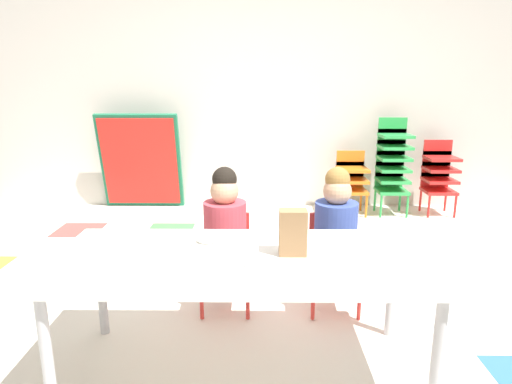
% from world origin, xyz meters
% --- Properties ---
extents(ground_plane, '(6.28, 4.67, 0.02)m').
position_xyz_m(ground_plane, '(-0.00, 0.00, -0.01)').
color(ground_plane, silver).
extents(back_wall, '(6.28, 0.10, 2.47)m').
position_xyz_m(back_wall, '(0.00, 2.33, 1.23)').
color(back_wall, beige).
rests_on(back_wall, ground_plane).
extents(craft_table, '(1.80, 0.78, 0.61)m').
position_xyz_m(craft_table, '(-0.10, -0.81, 0.56)').
color(craft_table, white).
rests_on(craft_table, ground_plane).
extents(seated_child_near_camera, '(0.32, 0.31, 0.92)m').
position_xyz_m(seated_child_near_camera, '(-0.23, -0.19, 0.55)').
color(seated_child_near_camera, red).
rests_on(seated_child_near_camera, ground_plane).
extents(seated_child_middle_seat, '(0.32, 0.32, 0.92)m').
position_xyz_m(seated_child_middle_seat, '(0.44, -0.19, 0.55)').
color(seated_child_middle_seat, red).
rests_on(seated_child_middle_seat, ground_plane).
extents(kid_chair_orange_stack, '(0.32, 0.30, 0.68)m').
position_xyz_m(kid_chair_orange_stack, '(0.97, 1.96, 0.40)').
color(kid_chair_orange_stack, orange).
rests_on(kid_chair_orange_stack, ground_plane).
extents(kid_chair_green_stack, '(0.32, 0.30, 1.04)m').
position_xyz_m(kid_chair_green_stack, '(1.41, 1.97, 0.58)').
color(kid_chair_green_stack, green).
rests_on(kid_chair_green_stack, ground_plane).
extents(kid_chair_red_stack, '(0.32, 0.30, 0.80)m').
position_xyz_m(kid_chair_red_stack, '(1.92, 1.97, 0.46)').
color(kid_chair_red_stack, red).
rests_on(kid_chair_red_stack, ground_plane).
extents(folded_activity_table, '(0.90, 0.29, 1.09)m').
position_xyz_m(folded_activity_table, '(-1.36, 2.14, 0.54)').
color(folded_activity_table, '#19724C').
rests_on(folded_activity_table, ground_plane).
extents(paper_bag_brown, '(0.13, 0.09, 0.22)m').
position_xyz_m(paper_bag_brown, '(0.14, -0.78, 0.72)').
color(paper_bag_brown, '#9E754C').
rests_on(paper_bag_brown, craft_table).
extents(paper_plate_near_edge, '(0.18, 0.18, 0.01)m').
position_xyz_m(paper_plate_near_edge, '(-0.29, -0.63, 0.62)').
color(paper_plate_near_edge, white).
rests_on(paper_plate_near_edge, craft_table).
extents(paper_plate_center_table, '(0.18, 0.18, 0.01)m').
position_xyz_m(paper_plate_center_table, '(-0.01, -0.90, 0.62)').
color(paper_plate_center_table, white).
rests_on(paper_plate_center_table, craft_table).
extents(donut_powdered_on_plate, '(0.11, 0.11, 0.03)m').
position_xyz_m(donut_powdered_on_plate, '(-0.29, -0.63, 0.64)').
color(donut_powdered_on_plate, white).
rests_on(donut_powdered_on_plate, craft_table).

